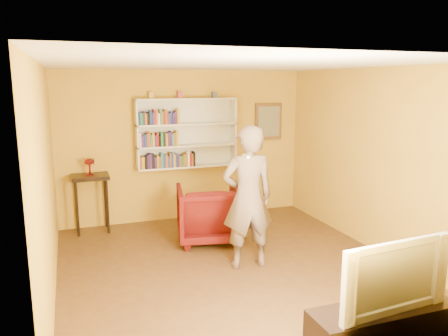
{
  "coord_description": "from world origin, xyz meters",
  "views": [
    {
      "loc": [
        -1.98,
        -5.15,
        2.47
      ],
      "look_at": [
        0.13,
        0.75,
        1.25
      ],
      "focal_mm": 35.0,
      "sensor_mm": 36.0,
      "label": 1
    }
  ],
  "objects_px": {
    "bookshelf": "(186,133)",
    "television": "(387,273)",
    "console_table": "(91,185)",
    "ruby_lustre": "(89,163)",
    "tv_cabinet": "(382,333)",
    "armchair": "(208,214)",
    "person": "(248,198)"
  },
  "relations": [
    {
      "from": "bookshelf",
      "to": "television",
      "type": "bearing_deg",
      "value": -82.86
    },
    {
      "from": "console_table",
      "to": "ruby_lustre",
      "type": "height_order",
      "value": "ruby_lustre"
    },
    {
      "from": "tv_cabinet",
      "to": "armchair",
      "type": "bearing_deg",
      "value": 99.38
    },
    {
      "from": "armchair",
      "to": "bookshelf",
      "type": "bearing_deg",
      "value": -77.95
    },
    {
      "from": "bookshelf",
      "to": "armchair",
      "type": "relative_size",
      "value": 1.84
    },
    {
      "from": "television",
      "to": "ruby_lustre",
      "type": "bearing_deg",
      "value": 112.49
    },
    {
      "from": "bookshelf",
      "to": "tv_cabinet",
      "type": "relative_size",
      "value": 1.29
    },
    {
      "from": "bookshelf",
      "to": "armchair",
      "type": "xyz_separation_m",
      "value": [
        0.02,
        -1.24,
        -1.15
      ]
    },
    {
      "from": "person",
      "to": "tv_cabinet",
      "type": "bearing_deg",
      "value": 103.35
    },
    {
      "from": "person",
      "to": "television",
      "type": "distance_m",
      "value": 2.33
    },
    {
      "from": "bookshelf",
      "to": "console_table",
      "type": "height_order",
      "value": "bookshelf"
    },
    {
      "from": "console_table",
      "to": "tv_cabinet",
      "type": "relative_size",
      "value": 0.7
    },
    {
      "from": "ruby_lustre",
      "to": "television",
      "type": "distance_m",
      "value": 5.05
    },
    {
      "from": "bookshelf",
      "to": "person",
      "type": "relative_size",
      "value": 0.93
    },
    {
      "from": "console_table",
      "to": "ruby_lustre",
      "type": "distance_m",
      "value": 0.37
    },
    {
      "from": "bookshelf",
      "to": "television",
      "type": "distance_m",
      "value": 4.76
    },
    {
      "from": "console_table",
      "to": "person",
      "type": "xyz_separation_m",
      "value": [
        1.91,
        -2.2,
        0.16
      ]
    },
    {
      "from": "armchair",
      "to": "television",
      "type": "bearing_deg",
      "value": 110.58
    },
    {
      "from": "person",
      "to": "television",
      "type": "height_order",
      "value": "person"
    },
    {
      "from": "ruby_lustre",
      "to": "tv_cabinet",
      "type": "relative_size",
      "value": 0.2
    },
    {
      "from": "bookshelf",
      "to": "person",
      "type": "bearing_deg",
      "value": -84.68
    },
    {
      "from": "console_table",
      "to": "armchair",
      "type": "bearing_deg",
      "value": -32.23
    },
    {
      "from": "console_table",
      "to": "armchair",
      "type": "xyz_separation_m",
      "value": [
        1.71,
        -1.08,
        -0.36
      ]
    },
    {
      "from": "armchair",
      "to": "television",
      "type": "xyz_separation_m",
      "value": [
        0.57,
        -3.42,
        0.38
      ]
    },
    {
      "from": "ruby_lustre",
      "to": "television",
      "type": "xyz_separation_m",
      "value": [
        2.27,
        -4.5,
        -0.35
      ]
    },
    {
      "from": "armchair",
      "to": "person",
      "type": "distance_m",
      "value": 1.25
    },
    {
      "from": "ruby_lustre",
      "to": "person",
      "type": "bearing_deg",
      "value": -49.01
    },
    {
      "from": "ruby_lustre",
      "to": "tv_cabinet",
      "type": "distance_m",
      "value": 5.13
    },
    {
      "from": "television",
      "to": "bookshelf",
      "type": "bearing_deg",
      "value": 92.81
    },
    {
      "from": "tv_cabinet",
      "to": "television",
      "type": "xyz_separation_m",
      "value": [
        -0.0,
        0.0,
        0.58
      ]
    },
    {
      "from": "ruby_lustre",
      "to": "person",
      "type": "relative_size",
      "value": 0.14
    },
    {
      "from": "person",
      "to": "television",
      "type": "bearing_deg",
      "value": 103.35
    }
  ]
}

